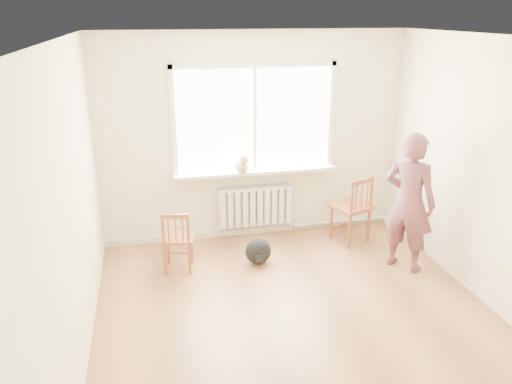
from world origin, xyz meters
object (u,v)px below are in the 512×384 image
chair_left (177,241)px  person (409,202)px  chair_right (354,209)px  cat (242,164)px  backpack (258,251)px

chair_left → person: 2.73m
chair_right → cat: (-1.42, 0.36, 0.60)m
cat → backpack: bearing=-88.5°
cat → backpack: 1.14m
chair_left → person: size_ratio=0.46×
chair_left → cat: cat is taller
chair_left → person: (2.64, -0.49, 0.44)m
person → chair_left: bearing=39.4°
cat → chair_right: bearing=-18.4°
chair_right → person: size_ratio=0.56×
person → backpack: size_ratio=5.17×
cat → backpack: size_ratio=1.37×
person → backpack: person is taller
chair_left → chair_right: size_ratio=0.83×
chair_left → cat: (0.89, 0.64, 0.69)m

